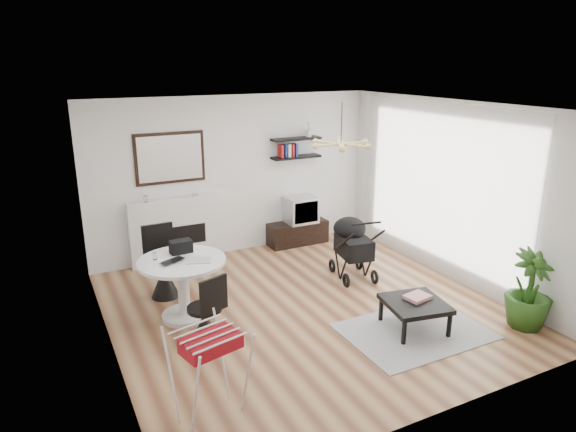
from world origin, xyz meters
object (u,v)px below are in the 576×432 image
stroller (352,249)px  coffee_table (415,305)px  fireplace (175,223)px  crt_tv (300,209)px  dining_table (183,280)px  drying_rack (209,372)px  potted_plant (529,290)px  tv_console (298,233)px

stroller → coffee_table: stroller is taller
fireplace → crt_tv: (2.26, -0.13, -0.03)m
dining_table → drying_rack: (-0.32, -2.01, -0.07)m
dining_table → crt_tv: bearing=34.2°
crt_tv → dining_table: (-2.69, -1.83, -0.11)m
fireplace → potted_plant: bearing=-50.9°
tv_console → dining_table: bearing=-145.3°
fireplace → tv_console: size_ratio=1.95×
dining_table → potted_plant: bearing=-29.8°
drying_rack → stroller: (3.03, 2.17, -0.03)m
fireplace → dining_table: fireplace is taller
tv_console → stroller: 1.69m
crt_tv → coffee_table: (-0.21, -3.42, -0.32)m
fireplace → coffee_table: 4.11m
fireplace → stroller: fireplace is taller
coffee_table → potted_plant: potted_plant is taller
drying_rack → coffee_table: (2.80, 0.42, -0.14)m
fireplace → stroller: 2.91m
fireplace → crt_tv: bearing=-3.3°
drying_rack → tv_console: bearing=38.6°
stroller → potted_plant: stroller is taller
tv_console → fireplace: bearing=176.7°
fireplace → coffee_table: bearing=-60.1°
dining_table → tv_console: bearing=34.7°
fireplace → crt_tv: 2.26m
tv_console → stroller: bearing=-87.7°
stroller → coffee_table: (-0.23, -1.75, -0.11)m
crt_tv → drying_rack: (-3.01, -3.84, -0.18)m
fireplace → potted_plant: 5.32m
tv_console → potted_plant: potted_plant is taller
stroller → potted_plant: size_ratio=1.02×
potted_plant → coffee_table: bearing=156.0°
tv_console → coffee_table: bearing=-92.7°
coffee_table → potted_plant: (1.31, -0.58, 0.17)m
tv_console → potted_plant: 4.17m
fireplace → drying_rack: (-0.76, -3.97, -0.21)m
tv_console → crt_tv: size_ratio=2.02×
dining_table → coffee_table: (2.48, -1.59, -0.20)m
fireplace → drying_rack: fireplace is taller
drying_rack → potted_plant: 4.11m
drying_rack → stroller: stroller is taller
tv_console → dining_table: 3.23m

